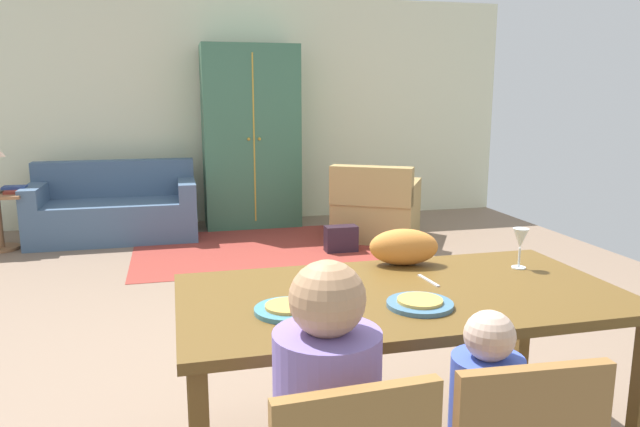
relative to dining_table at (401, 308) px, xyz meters
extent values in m
cube|color=#836A57|center=(-0.07, 1.88, -0.70)|extent=(6.82, 6.63, 0.02)
cube|color=beige|center=(-0.07, 5.24, 0.66)|extent=(6.82, 0.10, 2.70)
cube|color=brown|center=(0.00, 0.00, 0.05)|extent=(1.78, 0.92, 0.04)
cube|color=brown|center=(0.83, -0.40, -0.33)|extent=(0.06, 0.06, 0.72)
cube|color=brown|center=(-0.83, 0.40, -0.33)|extent=(0.06, 0.06, 0.72)
cube|color=brown|center=(0.83, 0.40, -0.33)|extent=(0.06, 0.06, 0.72)
cylinder|color=teal|center=(-0.49, -0.12, 0.08)|extent=(0.25, 0.25, 0.02)
cylinder|color=gold|center=(-0.49, -0.12, 0.10)|extent=(0.17, 0.17, 0.01)
cylinder|color=teal|center=(0.00, -0.18, 0.08)|extent=(0.25, 0.25, 0.02)
cylinder|color=gold|center=(0.00, -0.18, 0.10)|extent=(0.17, 0.17, 0.01)
cylinder|color=silver|center=(0.64, 0.18, 0.07)|extent=(0.06, 0.06, 0.01)
cylinder|color=silver|center=(0.64, 0.18, 0.12)|extent=(0.01, 0.01, 0.09)
cone|color=silver|center=(0.64, 0.18, 0.21)|extent=(0.07, 0.07, 0.09)
cube|color=silver|center=(-0.27, -0.05, 0.07)|extent=(0.05, 0.15, 0.01)
cube|color=silver|center=(0.16, 0.10, 0.07)|extent=(0.03, 0.17, 0.01)
cylinder|color=#826BBD|center=(-0.49, -0.68, -0.01)|extent=(0.30, 0.30, 0.46)
sphere|color=tan|center=(-0.49, -0.68, 0.32)|extent=(0.21, 0.21, 0.21)
cylinder|color=#3E56C1|center=(0.00, -0.68, -0.07)|extent=(0.22, 0.22, 0.33)
sphere|color=beige|center=(0.00, -0.68, 0.16)|extent=(0.15, 0.15, 0.15)
ellipsoid|color=orange|center=(0.15, 0.36, 0.16)|extent=(0.35, 0.22, 0.17)
cube|color=#95352C|center=(-0.01, 3.70, -0.68)|extent=(2.60, 1.80, 0.01)
cube|color=#46607F|center=(-1.51, 4.50, -0.48)|extent=(1.72, 0.84, 0.42)
cube|color=#46607F|center=(-1.51, 4.84, -0.07)|extent=(1.72, 0.20, 0.40)
cube|color=#46607F|center=(-2.28, 4.50, -0.17)|extent=(0.18, 0.84, 0.20)
cube|color=#46607F|center=(-0.74, 4.50, -0.17)|extent=(0.18, 0.84, 0.20)
cube|color=#A78A51|center=(1.27, 3.90, -0.48)|extent=(1.16, 1.15, 0.42)
cube|color=#A78A51|center=(1.10, 3.60, -0.07)|extent=(0.84, 0.60, 0.40)
cube|color=#A78A51|center=(1.56, 3.73, -0.17)|extent=(0.58, 0.82, 0.20)
cube|color=#A78A51|center=(0.98, 4.06, -0.17)|extent=(0.58, 0.82, 0.20)
cube|color=#3A6D52|center=(0.03, 4.85, 0.36)|extent=(1.10, 0.56, 2.10)
cube|color=gold|center=(0.03, 4.57, 0.36)|extent=(0.02, 0.01, 1.89)
sphere|color=gold|center=(-0.03, 4.56, 0.36)|extent=(0.04, 0.04, 0.04)
sphere|color=gold|center=(0.09, 4.56, 0.36)|extent=(0.04, 0.04, 0.04)
cylinder|color=#936440|center=(-2.61, 4.30, -0.67)|extent=(0.36, 0.36, 0.03)
cube|color=maroon|center=(-2.39, 4.24, -0.09)|extent=(0.22, 0.16, 0.03)
cube|color=navy|center=(-2.44, 4.35, -0.07)|extent=(0.22, 0.16, 0.03)
cube|color=#2A1C28|center=(0.72, 3.40, -0.56)|extent=(0.32, 0.16, 0.26)
camera|label=1|loc=(-0.87, -2.14, 0.85)|focal=33.41mm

